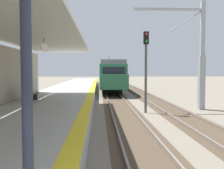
# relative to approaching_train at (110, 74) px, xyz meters

# --- Properties ---
(station_platform) EXTENTS (5.00, 80.00, 0.91)m
(station_platform) POSITION_rel_approaching_train_xyz_m (-4.40, -17.53, -1.73)
(station_platform) COLOR #A8A8A3
(station_platform) RESTS_ON ground
(track_pair_nearest_platform) EXTENTS (2.34, 120.00, 0.16)m
(track_pair_nearest_platform) POSITION_rel_approaching_train_xyz_m (-0.00, -13.53, -2.13)
(track_pair_nearest_platform) COLOR #4C3D2D
(track_pair_nearest_platform) RESTS_ON ground
(track_pair_middle) EXTENTS (2.34, 120.00, 0.16)m
(track_pair_middle) POSITION_rel_approaching_train_xyz_m (3.40, -13.53, -2.13)
(track_pair_middle) COLOR #4C3D2D
(track_pair_middle) RESTS_ON ground
(approaching_train) EXTENTS (2.93, 19.60, 4.76)m
(approaching_train) POSITION_rel_approaching_train_xyz_m (0.00, 0.00, 0.00)
(approaching_train) COLOR #286647
(approaching_train) RESTS_ON ground
(rail_signal_post) EXTENTS (0.32, 0.34, 5.20)m
(rail_signal_post) POSITION_rel_approaching_train_xyz_m (1.49, -18.65, 1.02)
(rail_signal_post) COLOR #4C4C4C
(rail_signal_post) RESTS_ON ground
(catenary_pylon_far_side) EXTENTS (5.00, 0.40, 7.50)m
(catenary_pylon_far_side) POSITION_rel_approaching_train_xyz_m (5.33, -17.44, 1.43)
(catenary_pylon_far_side) COLOR #9EA3A8
(catenary_pylon_far_side) RESTS_ON ground
(platform_bench) EXTENTS (0.45, 1.60, 0.88)m
(platform_bench) POSITION_rel_approaching_train_xyz_m (-5.60, -19.47, -0.80)
(platform_bench) COLOR brown
(platform_bench) RESTS_ON station_platform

